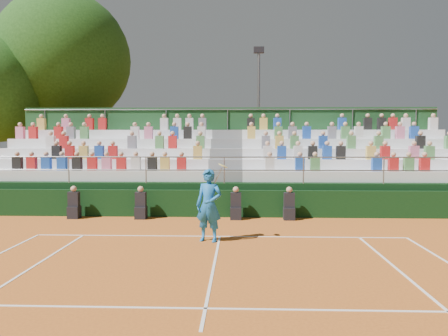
{
  "coord_description": "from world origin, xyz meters",
  "views": [
    {
      "loc": [
        0.58,
        -12.78,
        2.94
      ],
      "look_at": [
        0.0,
        3.5,
        1.8
      ],
      "focal_mm": 35.0,
      "sensor_mm": 36.0,
      "label": 1
    }
  ],
  "objects": [
    {
      "name": "ground",
      "position": [
        0.0,
        0.0,
        0.0
      ],
      "size": [
        90.0,
        90.0,
        0.0
      ],
      "primitive_type": "plane",
      "color": "#C56320",
      "rests_on": "ground"
    },
    {
      "name": "courtside_wall",
      "position": [
        0.0,
        3.2,
        0.5
      ],
      "size": [
        20.0,
        0.15,
        1.0
      ],
      "primitive_type": "cube",
      "color": "black",
      "rests_on": "ground"
    },
    {
      "name": "line_officials",
      "position": [
        -1.4,
        2.75,
        0.48
      ],
      "size": [
        8.2,
        0.4,
        1.19
      ],
      "color": "black",
      "rests_on": "ground"
    },
    {
      "name": "grandstand",
      "position": [
        0.01,
        6.44,
        1.09
      ],
      "size": [
        20.0,
        5.2,
        4.4
      ],
      "color": "black",
      "rests_on": "ground"
    },
    {
      "name": "tennis_player",
      "position": [
        -0.28,
        -0.6,
        1.03
      ],
      "size": [
        0.96,
        0.68,
        2.22
      ],
      "color": "#1765B2",
      "rests_on": "ground"
    },
    {
      "name": "tree_east",
      "position": [
        -9.98,
        13.27,
        7.58
      ],
      "size": [
        7.94,
        7.94,
        11.56
      ],
      "color": "#342413",
      "rests_on": "ground"
    },
    {
      "name": "floodlight_mast",
      "position": [
        1.68,
        12.77,
        4.75
      ],
      "size": [
        0.6,
        0.25,
        8.15
      ],
      "color": "gray",
      "rests_on": "ground"
    }
  ]
}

